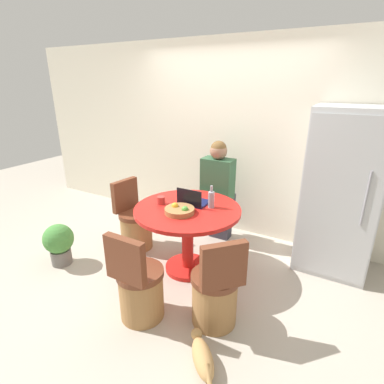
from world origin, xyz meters
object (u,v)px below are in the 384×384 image
Objects in this scene: potted_plant at (59,242)px; chair_near_right_corner at (215,295)px; chair_near_camera at (140,289)px; bottle at (211,199)px; refrigerator at (341,193)px; cat at (202,357)px; chair_left_side at (135,226)px; laptop at (193,201)px; fruit_bowl at (180,210)px; person_seated at (219,187)px; dining_table at (188,224)px.

chair_near_right_corner is at bearing 1.52° from potted_plant.
bottle is at bearing -102.28° from chair_near_camera.
cat is (-0.68, -1.92, -0.83)m from refrigerator.
chair_left_side is 0.99m from laptop.
potted_plant is at bearing -160.51° from fruit_bowl.
cat is at bearing -66.23° from bottle.
chair_left_side reaches higher than cat.
chair_near_camera is 2.95× the size of laptop.
potted_plant is (-1.59, -0.78, -0.59)m from bottle.
person_seated reaches higher than cat.
person_seated is 4.56× the size of laptop.
person_seated is 4.44× the size of fruit_bowl.
chair_near_camera is 0.78m from cat.
potted_plant is (-1.38, -0.77, -0.53)m from laptop.
refrigerator is at bearing -164.93° from chair_near_right_corner.
chair_near_right_corner is 2.00m from potted_plant.
laptop reaches higher than potted_plant.
cat is 2.16m from potted_plant.
refrigerator reaches higher than dining_table.
cat is at bearing -109.48° from refrigerator.
laptop is (-0.00, 0.98, 0.51)m from chair_near_camera.
laptop is (-0.62, 0.71, 0.51)m from chair_near_right_corner.
refrigerator is at bearing 36.29° from fruit_bowl.
cat is at bearing -54.74° from dining_table.
chair_near_right_corner is 0.51m from cat.
laptop is 1.66m from potted_plant.
bottle is at bearing 32.40° from dining_table.
laptop is 1.22× the size of bottle.
potted_plant is (-2.11, 0.40, 0.20)m from cat.
refrigerator reaches higher than fruit_bowl.
chair_near_right_corner is 0.91m from fruit_bowl.
bottle reaches higher than chair_left_side.
chair_near_camera is (-1.41, -1.74, -0.61)m from refrigerator.
potted_plant is (-1.37, -0.64, -0.29)m from dining_table.
potted_plant is (-1.38, -1.44, -0.48)m from person_seated.
chair_near_right_corner reaches higher than potted_plant.
fruit_bowl is at bearing -91.11° from dining_table.
laptop is at bearing 89.60° from dining_table.
chair_near_camera is at bearing 90.02° from laptop.
fruit_bowl is 0.37m from bottle.
refrigerator is 7.39× the size of bottle.
chair_left_side is at bearing -72.00° from chair_near_right_corner.
dining_table is at bearing 88.89° from fruit_bowl.
person_seated is at bearing -90.13° from chair_near_camera.
dining_table is 1.30× the size of chair_near_right_corner.
fruit_bowl is (-1.42, -1.04, -0.11)m from refrigerator.
chair_near_camera is at bearing 34.60° from cat.
person_seated is at bearing -43.68° from chair_left_side.
chair_near_right_corner is (-0.79, -1.47, -0.61)m from refrigerator.
refrigerator reaches higher than chair_left_side.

